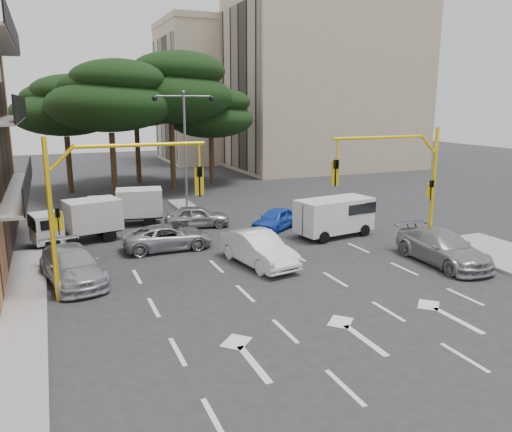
{
  "coord_description": "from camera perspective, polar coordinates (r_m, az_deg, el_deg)",
  "views": [
    {
      "loc": [
        -8.52,
        -16.71,
        7.12
      ],
      "look_at": [
        0.83,
        5.68,
        1.6
      ],
      "focal_mm": 35.0,
      "sensor_mm": 36.0,
      "label": 1
    }
  ],
  "objects": [
    {
      "name": "signal_mast_right",
      "position": [
        24.39,
        16.58,
        4.66
      ],
      "size": [
        5.79,
        0.37,
        6.0
      ],
      "color": "yellow",
      "rests_on": "ground"
    },
    {
      "name": "box_truck_b",
      "position": [
        30.51,
        -14.63,
        0.97
      ],
      "size": [
        4.61,
        2.51,
        2.15
      ],
      "primitive_type": null,
      "rotation": [
        0.0,
        0.0,
        1.41
      ],
      "color": "silver",
      "rests_on": "ground"
    },
    {
      "name": "car_silver_wagon",
      "position": [
        21.58,
        -20.3,
        -5.32
      ],
      "size": [
        2.76,
        5.07,
        1.39
      ],
      "primitive_type": "imported",
      "rotation": [
        0.0,
        0.0,
        0.17
      ],
      "color": "#A4A5AC",
      "rests_on": "ground"
    },
    {
      "name": "ground",
      "position": [
        20.06,
        4.11,
        -8.0
      ],
      "size": [
        120.0,
        120.0,
        0.0
      ],
      "primitive_type": "plane",
      "color": "#28282B",
      "rests_on": "ground"
    },
    {
      "name": "car_white_hatch",
      "position": [
        22.36,
        0.23,
        -3.75
      ],
      "size": [
        2.35,
        4.74,
        1.49
      ],
      "primitive_type": "imported",
      "rotation": [
        0.0,
        0.0,
        0.18
      ],
      "color": "white",
      "rests_on": "ground"
    },
    {
      "name": "pine_left_far",
      "position": [
        42.7,
        -20.99,
        11.71
      ],
      "size": [
        8.32,
        8.32,
        9.3
      ],
      "color": "#382616",
      "rests_on": "ground"
    },
    {
      "name": "pine_center",
      "position": [
        41.8,
        -9.7,
        14.25
      ],
      "size": [
        9.98,
        9.98,
        11.16
      ],
      "color": "#382616",
      "rests_on": "ground"
    },
    {
      "name": "car_silver_cross_b",
      "position": [
        29.33,
        -6.74,
        -0.04
      ],
      "size": [
        3.99,
        2.24,
        1.28
      ],
      "primitive_type": "imported",
      "rotation": [
        0.0,
        0.0,
        1.37
      ],
      "color": "gray",
      "rests_on": "ground"
    },
    {
      "name": "box_truck_a",
      "position": [
        27.41,
        -19.71,
        -0.65
      ],
      "size": [
        4.74,
        2.81,
        2.18
      ],
      "primitive_type": null,
      "rotation": [
        0.0,
        0.0,
        1.8
      ],
      "color": "silver",
      "rests_on": "ground"
    },
    {
      "name": "signal_mast_left",
      "position": [
        19.06,
        -17.17,
        2.47
      ],
      "size": [
        5.79,
        0.37,
        6.0
      ],
      "color": "yellow",
      "rests_on": "ground"
    },
    {
      "name": "apartment_beige_near",
      "position": [
        56.46,
        7.92,
        14.96
      ],
      "size": [
        20.2,
        12.15,
        18.7
      ],
      "color": "tan",
      "rests_on": "ground"
    },
    {
      "name": "car_silver_cross_a",
      "position": [
        25.12,
        -10.0,
        -2.39
      ],
      "size": [
        4.45,
        2.08,
        1.23
      ],
      "primitive_type": "imported",
      "rotation": [
        0.0,
        0.0,
        1.56
      ],
      "color": "#9D9FA4",
      "rests_on": "ground"
    },
    {
      "name": "street_lamp_center",
      "position": [
        33.84,
        -8.16,
        9.82
      ],
      "size": [
        4.16,
        0.36,
        7.77
      ],
      "color": "slate",
      "rests_on": "median_strip"
    },
    {
      "name": "car_blue_compact",
      "position": [
        28.58,
        2.26,
        -0.35
      ],
      "size": [
        3.77,
        3.28,
        1.23
      ],
      "primitive_type": "imported",
      "rotation": [
        0.0,
        0.0,
        -0.95
      ],
      "color": "#1641B9",
      "rests_on": "ground"
    },
    {
      "name": "pine_right",
      "position": [
        44.78,
        -5.1,
        11.61
      ],
      "size": [
        7.49,
        7.49,
        8.37
      ],
      "color": "#382616",
      "rests_on": "ground"
    },
    {
      "name": "median_strip",
      "position": [
        34.53,
        -7.88,
        0.92
      ],
      "size": [
        1.4,
        6.0,
        0.15
      ],
      "primitive_type": "cube",
      "color": "gray",
      "rests_on": "ground"
    },
    {
      "name": "pine_back",
      "position": [
        46.29,
        -13.59,
        13.07
      ],
      "size": [
        9.15,
        9.15,
        10.23
      ],
      "color": "#382616",
      "rests_on": "ground"
    },
    {
      "name": "van_white",
      "position": [
        27.4,
        8.91,
        -0.13
      ],
      "size": [
        4.46,
        2.52,
        2.11
      ],
      "primitive_type": null,
      "rotation": [
        0.0,
        0.0,
        -1.42
      ],
      "color": "silver",
      "rests_on": "ground"
    },
    {
      "name": "pine_left_near",
      "position": [
        38.94,
        -16.33,
        13.03
      ],
      "size": [
        9.15,
        9.15,
        10.23
      ],
      "color": "#382616",
      "rests_on": "ground"
    },
    {
      "name": "apartment_beige_far",
      "position": [
        64.41,
        -3.27,
        13.89
      ],
      "size": [
        16.2,
        12.15,
        16.7
      ],
      "color": "tan",
      "rests_on": "ground"
    },
    {
      "name": "car_silver_parked",
      "position": [
        24.08,
        20.56,
        -3.4
      ],
      "size": [
        2.28,
        5.15,
        1.47
      ],
      "primitive_type": "imported",
      "rotation": [
        0.0,
        0.0,
        -0.04
      ],
      "color": "#919498",
      "rests_on": "ground"
    }
  ]
}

